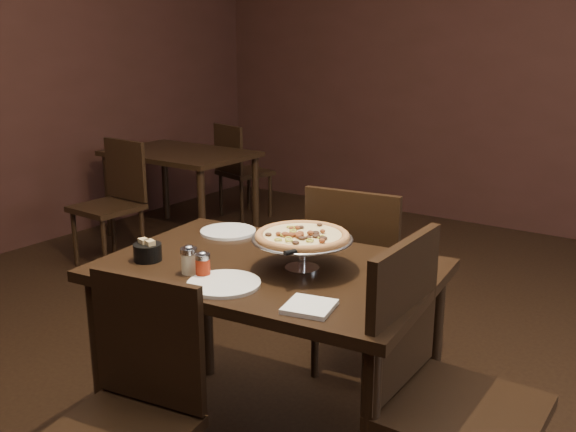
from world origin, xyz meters
The scene contains 16 objects.
room centered at (0.06, 0.03, 1.40)m, with size 6.04×7.04×2.84m.
dining_table centered at (-0.02, 0.01, 0.64)m, with size 1.26×0.91×0.74m.
background_table centered at (-2.20, 1.80, 0.59)m, with size 1.10×0.73×0.69m.
pizza_stand centered at (0.10, 0.04, 0.86)m, with size 0.36×0.36×0.15m.
parmesan_shaker centered at (-0.20, -0.22, 0.79)m, with size 0.06×0.06×0.10m.
pepper_flake_shaker centered at (-0.13, -0.22, 0.78)m, with size 0.05×0.05×0.09m.
packet_caddy centered at (-0.41, -0.21, 0.77)m, with size 0.10×0.10×0.08m.
napkin_stack centered at (0.31, -0.24, 0.74)m, with size 0.14×0.14×0.02m, color white.
plate_left centered at (-0.40, 0.23, 0.74)m, with size 0.23×0.23×0.01m, color white.
plate_near centered at (-0.02, -0.24, 0.74)m, with size 0.24×0.24×0.01m, color white.
serving_spatula centered at (0.17, -0.09, 0.85)m, with size 0.13×0.13×0.02m.
chair_far centered at (0.00, 0.66, 0.50)m, with size 0.47×0.47×0.91m.
chair_near centered at (-0.07, -0.63, 0.46)m, with size 0.45×0.45×0.84m.
chair_side centered at (0.67, -0.07, 0.52)m, with size 0.45×0.45×0.95m.
bg_chair_far centered at (-2.19, 2.50, 0.45)m, with size 0.47×0.47×0.82m.
bg_chair_near centered at (-2.15, 1.10, 0.47)m, with size 0.42×0.42×0.85m.
Camera 1 is at (1.28, -1.74, 1.52)m, focal length 40.00 mm.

